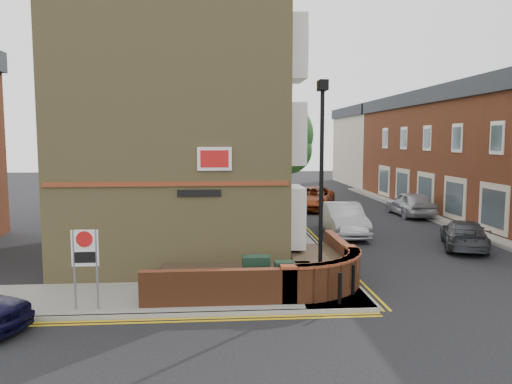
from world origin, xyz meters
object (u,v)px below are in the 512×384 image
object	(u,v)px
utility_cabinet_large	(256,276)
zone_sign	(85,254)
lamppost	(321,188)
silver_car_near	(343,219)

from	to	relation	value
utility_cabinet_large	zone_sign	distance (m)	4.86
lamppost	silver_car_near	size ratio (longest dim) A/B	1.31
silver_car_near	lamppost	bearing A→B (deg)	-106.11
zone_sign	silver_car_near	xyz separation A→B (m)	(9.79, 10.40, -0.85)
lamppost	zone_sign	bearing A→B (deg)	-173.93
zone_sign	utility_cabinet_large	bearing A→B (deg)	9.69
silver_car_near	zone_sign	bearing A→B (deg)	-131.18
lamppost	utility_cabinet_large	bearing A→B (deg)	176.99
lamppost	utility_cabinet_large	distance (m)	3.24
lamppost	zone_sign	size ratio (longest dim) A/B	2.86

